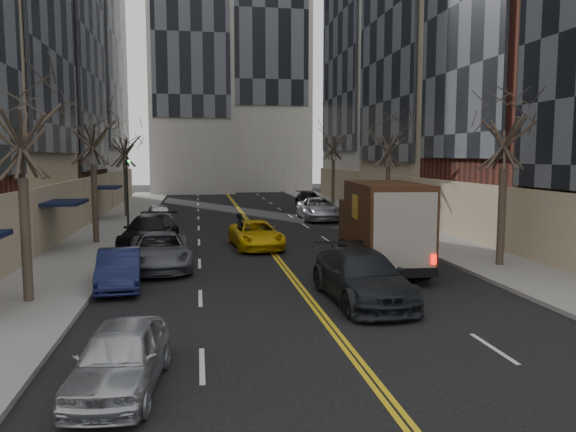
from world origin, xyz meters
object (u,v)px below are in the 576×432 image
Objects in this scene: ups_truck at (383,226)px; observer_sedan at (362,277)px; taxi at (256,235)px; pedestrian at (241,230)px.

ups_truck reaches higher than observer_sedan.
taxi is 2.85× the size of pedestrian.
observer_sedan is at bearing -82.65° from taxi.
observer_sedan is 3.26× the size of pedestrian.
ups_truck is 1.19× the size of observer_sedan.
ups_truck is 5.14m from observer_sedan.
taxi is (-2.27, 10.85, -0.12)m from observer_sedan.
pedestrian is (-0.74, 0.59, 0.18)m from taxi.
observer_sedan is (-2.20, -4.54, -1.00)m from ups_truck.
observer_sedan is 11.09m from taxi.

